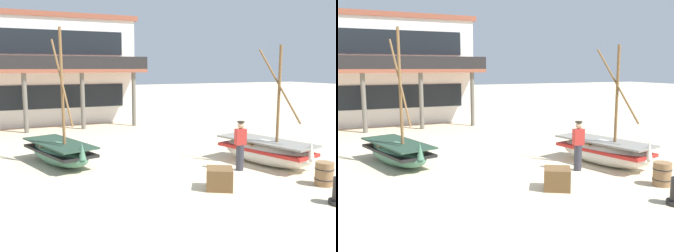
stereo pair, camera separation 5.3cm
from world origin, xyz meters
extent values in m
plane|color=beige|center=(0.00, 0.00, 0.00)|extent=(120.00, 120.00, 0.00)
ellipsoid|color=#427056|center=(-3.52, 2.67, 0.40)|extent=(2.23, 3.76, 0.81)
cube|color=black|center=(-3.52, 2.67, 0.51)|extent=(2.20, 3.63, 0.10)
cube|color=#243D2F|center=(-3.52, 2.67, 0.78)|extent=(2.25, 3.71, 0.06)
cone|color=#427056|center=(-3.04, 1.04, 0.77)|extent=(0.32, 0.32, 0.57)
cylinder|color=brown|center=(-3.40, 2.25, 2.68)|extent=(0.10, 0.10, 4.22)
cylinder|color=brown|center=(-3.40, 2.25, 2.96)|extent=(0.46, 1.34, 2.93)
cube|color=brown|center=(-3.60, 2.93, 0.69)|extent=(1.21, 0.50, 0.06)
ellipsoid|color=silver|center=(3.18, -0.44, 0.45)|extent=(2.13, 3.81, 0.90)
cube|color=red|center=(3.18, -0.44, 0.56)|extent=(2.10, 3.67, 0.11)
cube|color=gray|center=(3.18, -0.44, 0.86)|extent=(2.14, 3.75, 0.06)
cone|color=silver|center=(3.62, -2.11, 0.85)|extent=(0.31, 0.31, 0.63)
cylinder|color=brown|center=(3.30, -0.87, 2.41)|extent=(0.10, 0.10, 3.57)
cylinder|color=brown|center=(3.30, -0.87, 2.84)|extent=(0.52, 1.75, 2.48)
cube|color=brown|center=(3.11, -0.18, 0.76)|extent=(1.19, 0.46, 0.06)
cylinder|color=#33333D|center=(1.89, -0.70, 0.44)|extent=(0.26, 0.26, 0.88)
cube|color=#B22D28|center=(1.89, -0.70, 1.15)|extent=(0.39, 0.27, 0.54)
sphere|color=tan|center=(1.89, -0.70, 1.54)|extent=(0.22, 0.22, 0.22)
cylinder|color=#2D2823|center=(1.89, -0.70, 1.66)|extent=(0.24, 0.24, 0.05)
cylinder|color=olive|center=(3.18, -3.10, 0.35)|extent=(0.52, 0.52, 0.70)
torus|color=black|center=(3.18, -3.10, 0.50)|extent=(0.56, 0.56, 0.03)
torus|color=black|center=(3.18, -3.10, 0.20)|extent=(0.56, 0.56, 0.03)
cube|color=brown|center=(0.19, -2.10, 0.31)|extent=(1.01, 1.01, 0.62)
cube|color=white|center=(-2.58, 14.70, 3.16)|extent=(10.58, 5.38, 6.32)
cube|color=brown|center=(-2.58, 14.70, 6.47)|extent=(11.00, 5.59, 0.30)
cube|color=black|center=(-2.58, 11.99, 1.74)|extent=(8.89, 0.06, 1.39)
cube|color=black|center=(-2.58, 11.99, 4.90)|extent=(8.89, 0.06, 1.39)
cube|color=brown|center=(-2.58, 10.89, 3.26)|extent=(10.58, 2.25, 0.20)
cylinder|color=#666056|center=(-4.09, 10.10, 1.58)|extent=(0.24, 0.24, 3.16)
cylinder|color=#666056|center=(-1.07, 10.10, 1.58)|extent=(0.24, 0.24, 3.16)
cylinder|color=#666056|center=(1.96, 10.10, 1.58)|extent=(0.24, 0.24, 3.16)
cube|color=black|center=(-2.58, 9.81, 3.71)|extent=(10.58, 0.08, 0.70)
camera|label=1|loc=(-5.46, -10.86, 3.45)|focal=40.02mm
camera|label=2|loc=(-5.41, -10.88, 3.45)|focal=40.02mm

